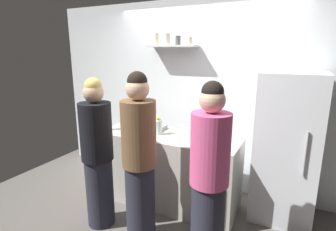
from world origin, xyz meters
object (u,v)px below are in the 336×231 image
object	(u,v)px
person_pink_top	(209,179)
baking_pan	(152,127)
wine_bottle_amber_glass	(126,125)
person_blonde	(98,155)
person_brown_jacket	(139,161)
utensil_holder	(192,133)
wine_bottle_green_glass	(106,122)
water_bottle_plastic	(159,127)
refrigerator	(286,148)
wine_bottle_pale_glass	(209,132)

from	to	relation	value
person_pink_top	baking_pan	bearing A→B (deg)	102.26
wine_bottle_amber_glass	person_blonde	xyz separation A→B (m)	(-0.02, -0.51, -0.21)
person_brown_jacket	baking_pan	bearing A→B (deg)	76.87
utensil_holder	wine_bottle_green_glass	world-z (taller)	wine_bottle_green_glass
wine_bottle_green_glass	person_blonde	distance (m)	0.70
person_blonde	person_pink_top	distance (m)	1.26
utensil_holder	person_brown_jacket	xyz separation A→B (m)	(-0.25, -0.78, -0.10)
wine_bottle_green_glass	water_bottle_plastic	bearing A→B (deg)	11.02
wine_bottle_green_glass	water_bottle_plastic	distance (m)	0.72
wine_bottle_green_glass	person_pink_top	distance (m)	1.72
refrigerator	utensil_holder	xyz separation A→B (m)	(-1.03, -0.28, 0.11)
person_pink_top	wine_bottle_amber_glass	bearing A→B (deg)	118.80
wine_bottle_green_glass	refrigerator	bearing A→B (deg)	12.43
wine_bottle_pale_glass	wine_bottle_green_glass	size ratio (longest dim) A/B	0.94
wine_bottle_amber_glass	person_pink_top	xyz separation A→B (m)	(1.24, -0.53, -0.19)
baking_pan	wine_bottle_green_glass	bearing A→B (deg)	-149.85
person_brown_jacket	person_blonde	size ratio (longest dim) A/B	1.05
wine_bottle_green_glass	person_blonde	xyz separation A→B (m)	(0.34, -0.58, -0.20)
water_bottle_plastic	refrigerator	bearing A→B (deg)	13.11
wine_bottle_amber_glass	baking_pan	bearing A→B (deg)	66.95
water_bottle_plastic	person_pink_top	bearing A→B (deg)	-39.22
person_pink_top	person_blonde	bearing A→B (deg)	141.14
utensil_holder	wine_bottle_green_glass	bearing A→B (deg)	-170.31
wine_bottle_amber_glass	person_brown_jacket	bearing A→B (deg)	-45.04
baking_pan	person_brown_jacket	size ratio (longest dim) A/B	0.20
utensil_holder	water_bottle_plastic	bearing A→B (deg)	-172.53
person_brown_jacket	refrigerator	bearing A→B (deg)	4.38
person_blonde	person_pink_top	bearing A→B (deg)	78.96
wine_bottle_amber_glass	wine_bottle_green_glass	xyz separation A→B (m)	(-0.36, 0.07, -0.02)
person_pink_top	utensil_holder	bearing A→B (deg)	82.66
wine_bottle_green_glass	person_brown_jacket	bearing A→B (deg)	-33.54
baking_pan	refrigerator	bearing A→B (deg)	6.05
wine_bottle_green_glass	person_pink_top	xyz separation A→B (m)	(1.60, -0.59, -0.18)
wine_bottle_pale_glass	person_brown_jacket	xyz separation A→B (m)	(-0.46, -0.77, -0.14)
refrigerator	wine_bottle_pale_glass	bearing A→B (deg)	-159.93
wine_bottle_amber_glass	water_bottle_plastic	xyz separation A→B (m)	(0.34, 0.20, -0.03)
water_bottle_plastic	person_pink_top	distance (m)	1.17
utensil_holder	person_pink_top	world-z (taller)	person_pink_top
wine_bottle_green_glass	water_bottle_plastic	xyz separation A→B (m)	(0.71, 0.14, -0.01)
water_bottle_plastic	person_pink_top	size ratio (longest dim) A/B	0.13
wine_bottle_pale_glass	person_brown_jacket	bearing A→B (deg)	-121.24
baking_pan	wine_bottle_amber_glass	size ratio (longest dim) A/B	1.04
refrigerator	baking_pan	bearing A→B (deg)	-173.95
wine_bottle_green_glass	water_bottle_plastic	world-z (taller)	wine_bottle_green_glass
person_pink_top	wine_bottle_pale_glass	bearing A→B (deg)	70.01
wine_bottle_amber_glass	wine_bottle_pale_glass	xyz separation A→B (m)	(0.98, 0.24, -0.02)
baking_pan	wine_bottle_amber_glass	world-z (taller)	wine_bottle_amber_glass
refrigerator	wine_bottle_green_glass	size ratio (longest dim) A/B	5.73
wine_bottle_pale_glass	water_bottle_plastic	size ratio (longest dim) A/B	1.29
wine_bottle_pale_glass	person_brown_jacket	size ratio (longest dim) A/B	0.16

